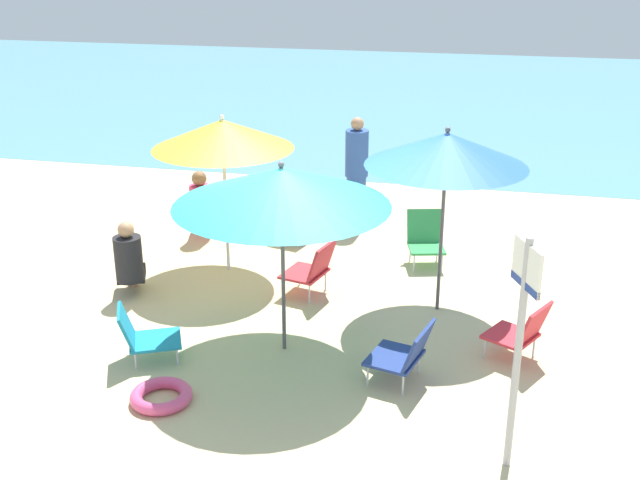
{
  "coord_description": "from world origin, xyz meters",
  "views": [
    {
      "loc": [
        1.93,
        -7.21,
        3.99
      ],
      "look_at": [
        0.1,
        1.01,
        0.7
      ],
      "focal_mm": 44.06,
      "sensor_mm": 36.0,
      "label": 1
    }
  ],
  "objects_px": {
    "beach_chair_a": "(143,335)",
    "beach_chair_c": "(405,353)",
    "beach_chair_b": "(425,238)",
    "person_b": "(129,260)",
    "swim_ring": "(161,396)",
    "person_c": "(356,173)",
    "warning_sign": "(521,325)",
    "beach_chair_f": "(521,331)",
    "beach_chair_d": "(295,217)",
    "person_a": "(201,203)",
    "umbrella_yellow": "(223,134)",
    "beach_chair_e": "(313,267)",
    "umbrella_teal": "(281,187)",
    "umbrella_blue": "(447,150)"
  },
  "relations": [
    {
      "from": "umbrella_blue",
      "to": "beach_chair_a",
      "type": "bearing_deg",
      "value": -146.94
    },
    {
      "from": "beach_chair_f",
      "to": "person_c",
      "type": "relative_size",
      "value": 0.43
    },
    {
      "from": "beach_chair_d",
      "to": "beach_chair_b",
      "type": "bearing_deg",
      "value": 91.71
    },
    {
      "from": "beach_chair_c",
      "to": "swim_ring",
      "type": "xyz_separation_m",
      "value": [
        -2.12,
        -0.81,
        -0.27
      ]
    },
    {
      "from": "beach_chair_d",
      "to": "warning_sign",
      "type": "relative_size",
      "value": 0.32
    },
    {
      "from": "beach_chair_d",
      "to": "swim_ring",
      "type": "relative_size",
      "value": 1.1
    },
    {
      "from": "beach_chair_e",
      "to": "person_c",
      "type": "height_order",
      "value": "person_c"
    },
    {
      "from": "umbrella_teal",
      "to": "beach_chair_f",
      "type": "bearing_deg",
      "value": 6.35
    },
    {
      "from": "beach_chair_c",
      "to": "person_c",
      "type": "height_order",
      "value": "person_c"
    },
    {
      "from": "umbrella_teal",
      "to": "beach_chair_b",
      "type": "distance_m",
      "value": 3.17
    },
    {
      "from": "person_a",
      "to": "person_b",
      "type": "xyz_separation_m",
      "value": [
        -0.14,
        -1.99,
        -0.04
      ]
    },
    {
      "from": "beach_chair_a",
      "to": "beach_chair_b",
      "type": "xyz_separation_m",
      "value": [
        2.49,
        3.12,
        0.07
      ]
    },
    {
      "from": "beach_chair_f",
      "to": "person_c",
      "type": "xyz_separation_m",
      "value": [
        -2.28,
        3.51,
        0.47
      ]
    },
    {
      "from": "beach_chair_b",
      "to": "beach_chair_e",
      "type": "relative_size",
      "value": 0.98
    },
    {
      "from": "beach_chair_c",
      "to": "beach_chair_f",
      "type": "xyz_separation_m",
      "value": [
        1.07,
        0.65,
        0.01
      ]
    },
    {
      "from": "beach_chair_d",
      "to": "swim_ring",
      "type": "distance_m",
      "value": 4.25
    },
    {
      "from": "umbrella_blue",
      "to": "beach_chair_b",
      "type": "height_order",
      "value": "umbrella_blue"
    },
    {
      "from": "beach_chair_a",
      "to": "beach_chair_c",
      "type": "height_order",
      "value": "beach_chair_c"
    },
    {
      "from": "umbrella_teal",
      "to": "person_a",
      "type": "bearing_deg",
      "value": 124.54
    },
    {
      "from": "umbrella_yellow",
      "to": "beach_chair_f",
      "type": "relative_size",
      "value": 2.9
    },
    {
      "from": "umbrella_blue",
      "to": "person_a",
      "type": "distance_m",
      "value": 3.99
    },
    {
      "from": "umbrella_yellow",
      "to": "umbrella_blue",
      "type": "height_order",
      "value": "umbrella_blue"
    },
    {
      "from": "warning_sign",
      "to": "swim_ring",
      "type": "distance_m",
      "value": 3.32
    },
    {
      "from": "person_a",
      "to": "warning_sign",
      "type": "xyz_separation_m",
      "value": [
        4.19,
        -4.27,
        0.76
      ]
    },
    {
      "from": "umbrella_yellow",
      "to": "umbrella_blue",
      "type": "bearing_deg",
      "value": -11.88
    },
    {
      "from": "umbrella_yellow",
      "to": "swim_ring",
      "type": "distance_m",
      "value": 3.49
    },
    {
      "from": "umbrella_teal",
      "to": "beach_chair_a",
      "type": "distance_m",
      "value": 2.03
    },
    {
      "from": "beach_chair_c",
      "to": "beach_chair_e",
      "type": "distance_m",
      "value": 2.11
    },
    {
      "from": "beach_chair_b",
      "to": "person_a",
      "type": "xyz_separation_m",
      "value": [
        -3.13,
        0.24,
        0.15
      ]
    },
    {
      "from": "umbrella_yellow",
      "to": "beach_chair_e",
      "type": "bearing_deg",
      "value": -23.79
    },
    {
      "from": "beach_chair_c",
      "to": "person_b",
      "type": "relative_size",
      "value": 0.69
    },
    {
      "from": "umbrella_blue",
      "to": "beach_chair_c",
      "type": "distance_m",
      "value": 2.27
    },
    {
      "from": "beach_chair_e",
      "to": "warning_sign",
      "type": "bearing_deg",
      "value": 143.58
    },
    {
      "from": "umbrella_yellow",
      "to": "beach_chair_b",
      "type": "xyz_separation_m",
      "value": [
        2.41,
        0.76,
        -1.41
      ]
    },
    {
      "from": "beach_chair_e",
      "to": "person_a",
      "type": "distance_m",
      "value": 2.48
    },
    {
      "from": "beach_chair_e",
      "to": "swim_ring",
      "type": "bearing_deg",
      "value": 85.5
    },
    {
      "from": "umbrella_teal",
      "to": "beach_chair_c",
      "type": "distance_m",
      "value": 1.95
    },
    {
      "from": "person_c",
      "to": "umbrella_yellow",
      "type": "bearing_deg",
      "value": 136.06
    },
    {
      "from": "beach_chair_b",
      "to": "umbrella_teal",
      "type": "bearing_deg",
      "value": -38.97
    },
    {
      "from": "umbrella_teal",
      "to": "beach_chair_a",
      "type": "height_order",
      "value": "umbrella_teal"
    },
    {
      "from": "beach_chair_e",
      "to": "swim_ring",
      "type": "relative_size",
      "value": 1.22
    },
    {
      "from": "beach_chair_b",
      "to": "person_b",
      "type": "relative_size",
      "value": 0.72
    },
    {
      "from": "beach_chair_d",
      "to": "beach_chair_f",
      "type": "relative_size",
      "value": 0.91
    },
    {
      "from": "swim_ring",
      "to": "umbrella_blue",
      "type": "bearing_deg",
      "value": 46.89
    },
    {
      "from": "beach_chair_a",
      "to": "beach_chair_c",
      "type": "xyz_separation_m",
      "value": [
        2.58,
        0.14,
        0.04
      ]
    },
    {
      "from": "beach_chair_f",
      "to": "warning_sign",
      "type": "bearing_deg",
      "value": 115.14
    },
    {
      "from": "beach_chair_a",
      "to": "swim_ring",
      "type": "distance_m",
      "value": 0.84
    },
    {
      "from": "beach_chair_a",
      "to": "beach_chair_c",
      "type": "distance_m",
      "value": 2.58
    },
    {
      "from": "person_c",
      "to": "warning_sign",
      "type": "xyz_separation_m",
      "value": [
        2.17,
        -5.22,
        0.46
      ]
    },
    {
      "from": "beach_chair_e",
      "to": "beach_chair_f",
      "type": "distance_m",
      "value": 2.57
    }
  ]
}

